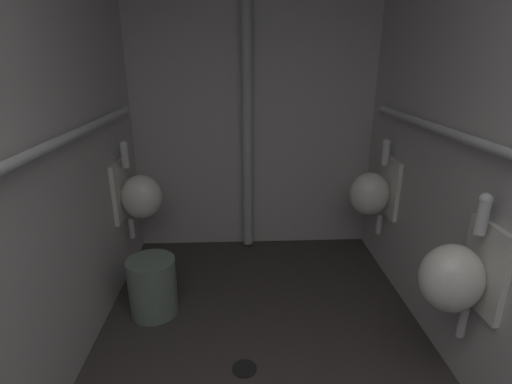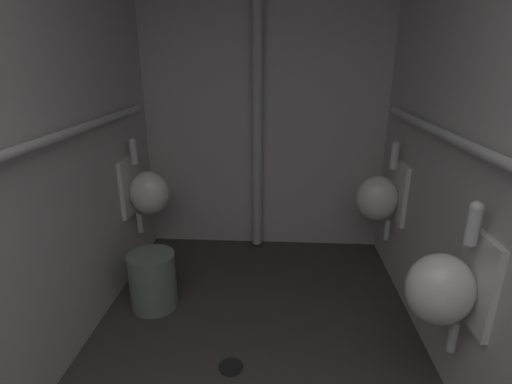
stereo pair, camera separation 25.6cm
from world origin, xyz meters
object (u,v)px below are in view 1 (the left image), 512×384
object	(u,v)px
waste_bin	(153,286)
floor_drain	(244,368)
urinal_right_mid	(456,276)
urinal_right_far	(372,193)
urinal_left_mid	(139,196)
standpipe_back_wall	(247,95)

from	to	relation	value
waste_bin	floor_drain	bearing A→B (deg)	-42.15
urinal_right_mid	urinal_right_far	distance (m)	1.19
urinal_left_mid	urinal_right_mid	bearing A→B (deg)	-34.32
urinal_right_far	standpipe_back_wall	world-z (taller)	standpipe_back_wall
urinal_right_far	floor_drain	xyz separation A→B (m)	(-1.00, -1.01, -0.67)
urinal_left_mid	urinal_right_mid	distance (m)	2.13
urinal_right_mid	standpipe_back_wall	distance (m)	2.03
urinal_left_mid	waste_bin	distance (m)	0.70
urinal_right_mid	urinal_right_far	world-z (taller)	same
urinal_right_mid	urinal_right_far	xyz separation A→B (m)	(0.00, 1.19, 0.00)
urinal_right_far	waste_bin	size ratio (longest dim) A/B	1.91
urinal_left_mid	urinal_right_mid	size ratio (longest dim) A/B	1.00
urinal_right_far	waste_bin	distance (m)	1.73
urinal_right_mid	waste_bin	bearing A→B (deg)	155.87
floor_drain	standpipe_back_wall	bearing A→B (deg)	87.70
standpipe_back_wall	urinal_right_far	bearing A→B (deg)	-27.39
urinal_right_mid	standpipe_back_wall	xyz separation A→B (m)	(-0.94, 1.67, 0.69)
urinal_left_mid	floor_drain	world-z (taller)	urinal_left_mid
urinal_right_far	standpipe_back_wall	distance (m)	1.26
urinal_right_mid	waste_bin	size ratio (longest dim) A/B	1.91
urinal_left_mid	urinal_right_mid	xyz separation A→B (m)	(1.76, -1.20, 0.00)
waste_bin	standpipe_back_wall	bearing A→B (deg)	55.37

